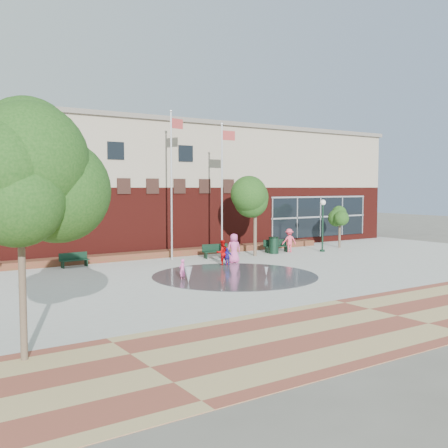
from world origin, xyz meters
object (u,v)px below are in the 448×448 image
tree_big_left (19,172)px  child_splash (182,270)px  flagpole_left (172,177)px  trash_can (274,245)px  flagpole_right (223,183)px  bench_left (74,263)px

tree_big_left → child_splash: (9.20, 8.13, -4.39)m
flagpole_left → tree_big_left: size_ratio=1.35×
trash_can → flagpole_left: bearing=170.2°
flagpole_left → tree_big_left: flagpole_left is taller
flagpole_right → bench_left: size_ratio=5.10×
flagpole_right → bench_left: bearing=171.0°
flagpole_left → bench_left: 7.82m
flagpole_right → child_splash: size_ratio=8.26×
bench_left → child_splash: size_ratio=1.62×
trash_can → tree_big_left: 23.97m
flagpole_left → child_splash: (-2.99, -6.66, -4.64)m
trash_can → child_splash: (-10.09, -5.43, -0.07)m
child_splash → flagpole_right: bearing=-159.0°
flagpole_right → trash_can: flagpole_right is taller
tree_big_left → flagpole_right: bearing=41.7°
bench_left → child_splash: (3.11, -6.92, 0.25)m
flagpole_right → flagpole_left: bearing=155.9°
flagpole_left → tree_big_left: (-12.19, -14.79, -0.25)m
tree_big_left → child_splash: bearing=41.5°
flagpole_left → bench_left: size_ratio=5.53×
child_splash → flagpole_left: bearing=-135.4°
flagpole_left → flagpole_right: (2.86, -1.35, -0.38)m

